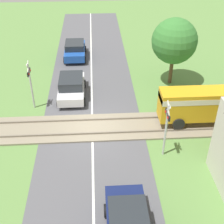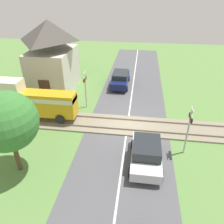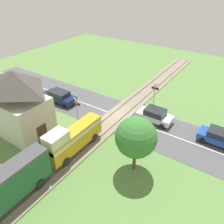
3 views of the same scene
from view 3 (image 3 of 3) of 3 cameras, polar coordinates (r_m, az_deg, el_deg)
name	(u,v)px [view 3 (image 3 of 3)]	position (r m, az deg, el deg)	size (l,w,h in m)	color
ground_plane	(118,116)	(25.94, 1.55, -1.00)	(60.00, 60.00, 0.00)	#5B8442
road_surface	(118,116)	(25.94, 1.55, -0.98)	(48.00, 6.40, 0.02)	#515156
track_bed	(118,115)	(25.90, 1.55, -0.88)	(2.80, 48.00, 0.24)	gray
car_near_crossing	(155,115)	(25.07, 11.11, -0.79)	(4.00, 1.98, 1.56)	silver
car_far_side	(60,96)	(29.19, -13.52, 4.00)	(4.60, 1.92, 1.56)	#141E4C
car_behind_queue	(218,137)	(23.95, 25.98, -5.78)	(3.69, 1.96, 1.48)	#1E4CA8
crossing_signal_west_approach	(155,92)	(26.88, 11.08, 5.05)	(0.90, 0.18, 3.45)	#B7B7B7
crossing_signal_east_approach	(77,108)	(23.53, -9.15, 1.02)	(0.90, 0.18, 3.45)	#B7B7B7
station_building	(20,105)	(23.09, -22.99, 1.69)	(5.82, 4.30, 7.05)	beige
pedestrian_by_station	(51,143)	(21.63, -15.76, -7.81)	(0.41, 0.41, 1.66)	#7F3D84
tree_roadside_hedge	(136,137)	(17.35, 6.29, -6.61)	(3.36, 3.36, 5.12)	brown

